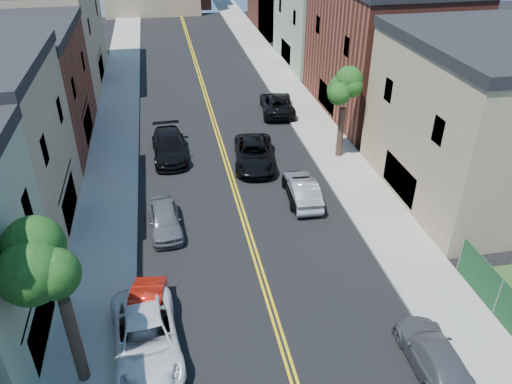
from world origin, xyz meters
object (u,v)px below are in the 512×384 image
black_car_right (302,188)px  black_suv_lane (254,154)px  black_car_left (169,146)px  dark_car_right_far (277,104)px  silver_car_right (302,190)px  white_pickup (146,338)px  red_sedan (146,312)px  grey_car_left (165,219)px  grey_car_right (434,356)px

black_car_right → black_suv_lane: (-1.97, 4.96, 0.02)m
black_car_left → dark_car_right_far: 11.39m
black_car_left → dark_car_right_far: bearing=33.7°
black_car_left → dark_car_right_far: black_car_left is taller
silver_car_right → black_car_right: bearing=-87.2°
black_car_right → silver_car_right: black_car_right is taller
white_pickup → black_suv_lane: black_suv_lane is taller
red_sedan → dark_car_right_far: size_ratio=0.73×
white_pickup → dark_car_right_far: bearing=60.6°
grey_car_left → black_suv_lane: (6.27, 6.67, 0.08)m
black_car_right → white_pickup: bearing=51.0°
silver_car_right → black_suv_lane: black_suv_lane is taller
white_pickup → grey_car_right: size_ratio=1.23×
white_pickup → black_car_right: size_ratio=1.24×
grey_car_right → dark_car_right_far: dark_car_right_far is taller
white_pickup → grey_car_right: 11.40m
red_sedan → grey_car_left: (1.06, 6.90, 0.04)m
red_sedan → grey_car_right: red_sedan is taller
black_car_left → black_car_right: size_ratio=1.23×
black_car_left → grey_car_right: size_ratio=1.23×
white_pickup → silver_car_right: white_pickup is taller
white_pickup → silver_car_right: (9.30, 9.98, -0.04)m
silver_car_right → grey_car_left: bearing=13.4°
red_sedan → black_car_right: 12.68m
white_pickup → dark_car_right_far: size_ratio=1.01×
red_sedan → white_pickup: 1.53m
grey_car_left → black_suv_lane: black_suv_lane is taller
black_car_right → black_suv_lane: black_suv_lane is taller
silver_car_right → dark_car_right_far: size_ratio=0.81×
white_pickup → black_car_right: bearing=42.8°
dark_car_right_far → black_car_left: bearing=42.3°
black_car_right → black_suv_lane: bearing=-64.9°
dark_car_right_far → black_suv_lane: black_suv_lane is taller
grey_car_right → red_sedan: bearing=-20.5°
black_car_right → black_car_left: bearing=-40.0°
black_car_left → silver_car_right: bearing=-45.7°
black_car_right → silver_car_right: bearing=93.5°
grey_car_left → grey_car_right: size_ratio=0.91×
red_sedan → silver_car_right: silver_car_right is taller
white_pickup → black_car_right: (9.30, 10.15, -0.01)m
grey_car_right → silver_car_right: size_ratio=1.01×
grey_car_right → dark_car_right_far: bearing=-88.2°
white_pickup → black_suv_lane: bearing=59.4°
white_pickup → grey_car_left: size_ratio=1.35×
grey_car_right → black_car_left: bearing=-63.6°
silver_car_right → dark_car_right_far: 14.07m
red_sedan → black_suv_lane: 15.43m
red_sedan → black_car_left: black_car_left is taller
grey_car_left → black_car_left: bearing=82.6°
silver_car_right → dark_car_right_far: (1.70, 13.96, 0.03)m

